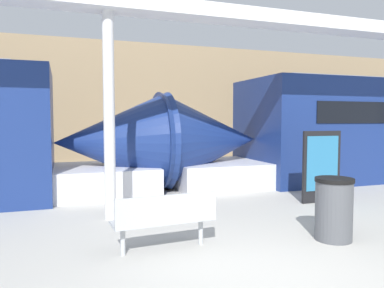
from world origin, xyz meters
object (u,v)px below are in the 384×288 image
poster_board (322,166)px  bench_near (165,217)px  support_column_near (109,117)px  trash_bin (334,209)px

poster_board → bench_near: bearing=-155.4°
bench_near → support_column_near: bearing=100.5°
trash_bin → poster_board: 2.81m
bench_near → poster_board: 4.64m
trash_bin → poster_board: bearing=55.6°
poster_board → support_column_near: size_ratio=0.42×
bench_near → trash_bin: trash_bin is taller
poster_board → support_column_near: (-4.74, 0.11, 1.12)m
bench_near → support_column_near: (-0.53, 2.03, 1.44)m
bench_near → trash_bin: size_ratio=1.55×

